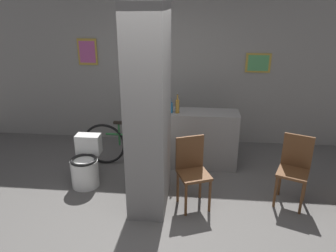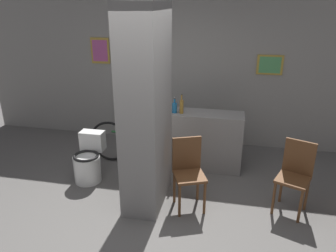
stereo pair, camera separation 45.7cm
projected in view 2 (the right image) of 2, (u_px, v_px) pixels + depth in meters
ground_plane at (149, 221)px, 4.12m from camera, size 14.00×14.00×0.00m
wall_back at (184, 75)px, 6.05m from camera, size 8.00×0.09×2.60m
pillar_center at (146, 110)px, 4.12m from camera, size 0.50×0.99×2.60m
counter_shelf at (198, 140)px, 5.32m from camera, size 1.42×0.44×0.94m
toilet at (89, 161)px, 4.98m from camera, size 0.40×0.56×0.71m
chair_near_pillar at (188, 170)px, 4.26m from camera, size 0.50×0.50×0.95m
chair_by_doorway at (295, 174)px, 4.17m from camera, size 0.50×0.50×0.95m
bicycle at (140, 143)px, 5.44m from camera, size 1.77×0.42×0.77m
bottle_tall at (182, 106)px, 5.07m from camera, size 0.06×0.06×0.32m
bottle_short at (175, 107)px, 5.11m from camera, size 0.08×0.08×0.25m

